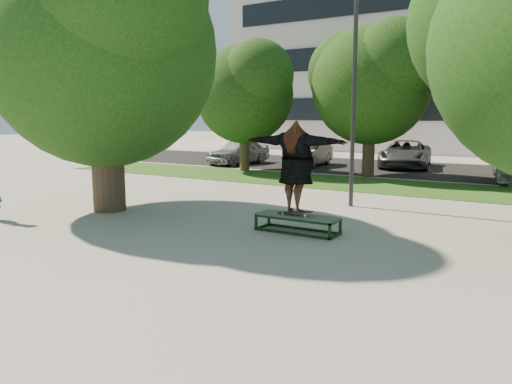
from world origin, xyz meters
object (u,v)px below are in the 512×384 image
Objects in this scene: car_silver_a at (239,152)px; car_grey at (406,154)px; grind_box at (297,224)px; tree_left at (103,39)px; car_dark at (309,153)px; lamppost at (354,91)px.

car_grey is (7.88, 2.90, 0.00)m from car_silver_a.
car_grey reaches higher than grind_box.
tree_left is at bearing -113.55° from car_grey.
car_grey is at bearing 97.20° from grind_box.
tree_left is 1.48× the size of car_grey.
car_grey reaches higher than car_dark.
car_dark is (-0.71, 13.50, -3.78)m from tree_left.
grind_box is 0.38× the size of car_grey.
tree_left is at bearing -65.65° from car_silver_a.
car_silver_a is (-9.58, 8.60, -2.49)m from lamppost.
car_grey is (-1.91, 15.12, 0.48)m from grind_box.
tree_left is 1.83× the size of car_silver_a.
car_dark is at bearing 93.00° from tree_left.
car_silver_a is (-9.79, 12.22, 0.47)m from grind_box.
grind_box is at bearing 2.95° from tree_left.
car_silver_a is at bearing -170.24° from car_grey.
tree_left is at bearing -94.57° from car_dark.
tree_left reaches higher than car_dark.
lamppost is 13.12m from car_silver_a.
lamppost is 4.68m from grind_box.
lamppost reaches higher than car_silver_a.
car_dark is at bearing 122.01° from lamppost.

